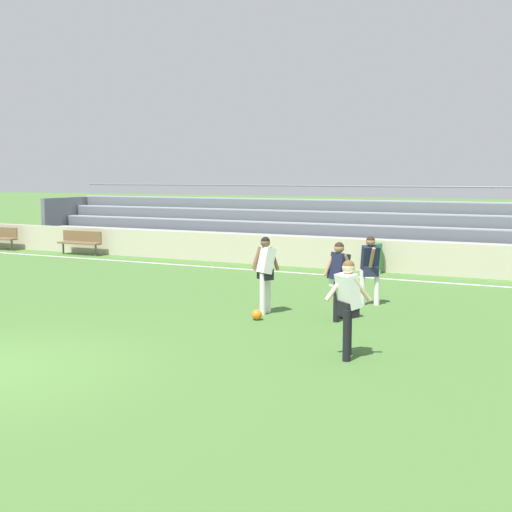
# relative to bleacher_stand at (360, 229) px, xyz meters

# --- Properties ---
(field_line_sideline) EXTENTS (44.00, 0.12, 0.01)m
(field_line_sideline) POSITION_rel_bleacher_stand_xyz_m (-1.39, -3.76, -1.12)
(field_line_sideline) COLOR white
(field_line_sideline) RESTS_ON ground
(sideline_wall) EXTENTS (48.00, 0.16, 1.00)m
(sideline_wall) POSITION_rel_bleacher_stand_xyz_m (-1.39, -2.43, -0.63)
(sideline_wall) COLOR beige
(sideline_wall) RESTS_ON ground
(bleacher_stand) EXTENTS (26.53, 3.24, 2.62)m
(bleacher_stand) POSITION_rel_bleacher_stand_xyz_m (0.00, 0.00, 0.00)
(bleacher_stand) COLOR #9EA3AD
(bleacher_stand) RESTS_ON ground
(bench_far_left) EXTENTS (1.80, 0.40, 0.90)m
(bench_far_left) POSITION_rel_bleacher_stand_xyz_m (-10.01, -2.95, -0.58)
(bench_far_left) COLOR brown
(bench_far_left) RESTS_ON ground
(trash_bin) EXTENTS (0.48, 0.48, 0.93)m
(trash_bin) POSITION_rel_bleacher_stand_xyz_m (1.30, -2.81, -0.66)
(trash_bin) COLOR #2D7F3D
(trash_bin) RESTS_ON ground
(player_dark_challenging) EXTENTS (0.64, 0.48, 1.64)m
(player_dark_challenging) POSITION_rel_bleacher_stand_xyz_m (2.39, -9.60, -0.16)
(player_dark_challenging) COLOR black
(player_dark_challenging) RESTS_ON ground
(player_white_pressing_high) EXTENTS (0.59, 0.49, 1.69)m
(player_white_pressing_high) POSITION_rel_bleacher_stand_xyz_m (0.75, -9.66, -0.12)
(player_white_pressing_high) COLOR white
(player_white_pressing_high) RESTS_ON ground
(player_white_on_ball) EXTENTS (0.74, 0.49, 1.64)m
(player_white_on_ball) POSITION_rel_bleacher_stand_xyz_m (3.43, -12.27, -0.16)
(player_white_on_ball) COLOR black
(player_white_on_ball) RESTS_ON ground
(player_dark_trailing_run) EXTENTS (0.50, 0.68, 1.61)m
(player_dark_trailing_run) POSITION_rel_bleacher_stand_xyz_m (2.54, -7.76, -0.18)
(player_dark_trailing_run) COLOR white
(player_dark_trailing_run) RESTS_ON ground
(soccer_ball) EXTENTS (0.22, 0.22, 0.22)m
(soccer_ball) POSITION_rel_bleacher_stand_xyz_m (0.85, -10.31, -1.02)
(soccer_ball) COLOR orange
(soccer_ball) RESTS_ON ground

